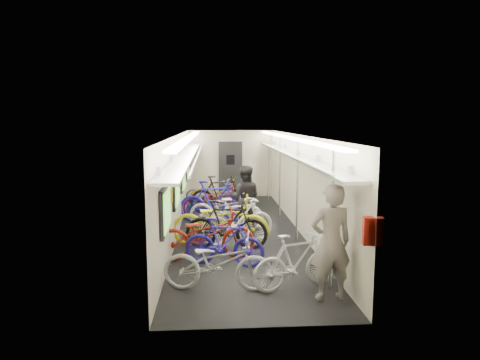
{
  "coord_description": "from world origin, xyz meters",
  "views": [
    {
      "loc": [
        -0.65,
        -10.36,
        2.75
      ],
      "look_at": [
        0.09,
        1.07,
        1.15
      ],
      "focal_mm": 32.0,
      "sensor_mm": 36.0,
      "label": 1
    }
  ],
  "objects": [
    {
      "name": "train_car_shell",
      "position": [
        -0.36,
        0.71,
        1.66
      ],
      "size": [
        10.0,
        10.0,
        10.0
      ],
      "color": "black",
      "rests_on": "ground"
    },
    {
      "name": "bicycle_0",
      "position": [
        -0.57,
        -3.7,
        0.47
      ],
      "size": [
        1.86,
        0.86,
        0.94
      ],
      "primitive_type": "imported",
      "rotation": [
        0.0,
        0.0,
        1.43
      ],
      "color": "#9E9EA2",
      "rests_on": "ground"
    },
    {
      "name": "bicycle_1",
      "position": [
        -0.44,
        -2.53,
        0.47
      ],
      "size": [
        1.62,
        0.86,
        0.93
      ],
      "primitive_type": "imported",
      "rotation": [
        0.0,
        0.0,
        1.29
      ],
      "color": "#241998",
      "rests_on": "ground"
    },
    {
      "name": "bicycle_2",
      "position": [
        -0.79,
        -2.13,
        0.51
      ],
      "size": [
        2.01,
        0.87,
        1.03
      ],
      "primitive_type": "imported",
      "rotation": [
        0.0,
        0.0,
        1.67
      ],
      "color": "maroon",
      "rests_on": "ground"
    },
    {
      "name": "bicycle_3",
      "position": [
        -0.36,
        -1.44,
        0.54
      ],
      "size": [
        1.84,
        0.76,
        1.07
      ],
      "primitive_type": "imported",
      "rotation": [
        0.0,
        0.0,
        1.42
      ],
      "color": "black",
      "rests_on": "ground"
    },
    {
      "name": "bicycle_4",
      "position": [
        -0.49,
        -1.22,
        0.56
      ],
      "size": [
        2.22,
        1.04,
        1.12
      ],
      "primitive_type": "imported",
      "rotation": [
        0.0,
        0.0,
        1.43
      ],
      "color": "gold",
      "rests_on": "ground"
    },
    {
      "name": "bicycle_5",
      "position": [
        -0.09,
        -1.07,
        0.53
      ],
      "size": [
        1.83,
        1.12,
        1.06
      ],
      "primitive_type": "imported",
      "rotation": [
        0.0,
        0.0,
        1.95
      ],
      "color": "white",
      "rests_on": "ground"
    },
    {
      "name": "bicycle_6",
      "position": [
        -0.32,
        0.28,
        0.5
      ],
      "size": [
        2.03,
        1.14,
        1.01
      ],
      "primitive_type": "imported",
      "rotation": [
        0.0,
        0.0,
        1.31
      ],
      "color": "#A9A9AD",
      "rests_on": "ground"
    },
    {
      "name": "bicycle_7",
      "position": [
        -0.62,
        1.09,
        0.57
      ],
      "size": [
        1.9,
        0.57,
        1.14
      ],
      "primitive_type": "imported",
      "rotation": [
        0.0,
        0.0,
        1.55
      ],
      "color": "#1D1A9D",
      "rests_on": "ground"
    },
    {
      "name": "bicycle_8",
      "position": [
        -0.58,
        1.49,
        0.48
      ],
      "size": [
        1.87,
        0.76,
        0.96
      ],
      "primitive_type": "imported",
      "rotation": [
        0.0,
        0.0,
        1.64
      ],
      "color": "maroon",
      "rests_on": "ground"
    },
    {
      "name": "bicycle_9",
      "position": [
        -0.4,
        2.33,
        0.56
      ],
      "size": [
        1.94,
        0.93,
        1.12
      ],
      "primitive_type": "imported",
      "rotation": [
        0.0,
        0.0,
        1.8
      ],
      "color": "black",
      "rests_on": "ground"
    },
    {
      "name": "bicycle_10",
      "position": [
        -0.47,
        3.12,
        0.48
      ],
      "size": [
        1.84,
        0.69,
        0.96
      ],
      "primitive_type": "imported",
      "rotation": [
        0.0,
        0.0,
        1.6
      ],
      "color": "orange",
      "rests_on": "ground"
    },
    {
      "name": "bicycle_11",
      "position": [
        0.71,
        -3.72,
        0.47
      ],
      "size": [
        1.62,
        0.93,
        0.94
      ],
      "primitive_type": "imported",
      "rotation": [
        0.0,
        0.0,
        1.91
      ],
      "color": "silver",
      "rests_on": "ground"
    },
    {
      "name": "bicycle_12",
      "position": [
        -0.68,
        2.81,
        0.47
      ],
      "size": [
        1.91,
        1.25,
        0.95
      ],
      "primitive_type": "imported",
      "rotation": [
        0.0,
        0.0,
        1.19
      ],
      "color": "slate",
      "rests_on": "ground"
    },
    {
      "name": "passenger_near",
      "position": [
        1.15,
        -4.13,
        0.91
      ],
      "size": [
        0.71,
        0.51,
        1.81
      ],
      "primitive_type": "imported",
      "rotation": [
        0.0,
        0.0,
        3.26
      ],
      "color": "gray",
      "rests_on": "ground"
    },
    {
      "name": "passenger_mid",
      "position": [
        0.16,
        0.17,
        0.82
      ],
      "size": [
        0.9,
        0.76,
        1.64
      ],
      "primitive_type": "imported",
      "rotation": [
        0.0,
        0.0,
        2.95
      ],
      "color": "black",
      "rests_on": "ground"
    },
    {
      "name": "backpack",
      "position": [
        1.49,
        -4.91,
        1.28
      ],
      "size": [
        0.28,
        0.18,
        0.38
      ],
      "primitive_type": "cube",
      "rotation": [
        0.0,
        0.0,
        -0.17
      ],
      "color": "red",
      "rests_on": "passenger_near"
    }
  ]
}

